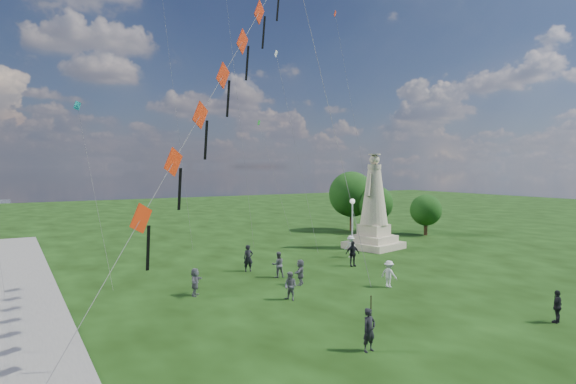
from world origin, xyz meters
TOP-DOWN VIEW (x-y plane):
  - statue at (12.60, 16.90)m, footprint 4.71×4.71m
  - lamppost at (9.70, 16.11)m, footprint 0.40×0.40m
  - tree_row at (18.86, 25.01)m, footprint 8.29×10.43m
  - person_0 at (-2.46, -0.37)m, footprint 0.63×0.45m
  - person_1 at (-1.47, 6.96)m, footprint 0.70×0.83m
  - person_2 at (4.75, 6.44)m, footprint 0.77×1.08m
  - person_3 at (6.78, -2.03)m, footprint 0.92×0.60m
  - person_5 at (-5.36, 10.30)m, footprint 1.27×1.47m
  - person_6 at (-0.35, 14.21)m, footprint 0.71×0.54m
  - person_7 at (0.49, 11.72)m, footprint 0.87×0.65m
  - person_8 at (8.47, 14.70)m, footprint 0.86×1.17m
  - person_9 at (6.53, 12.03)m, footprint 1.10×0.70m
  - person_11 at (0.69, 9.46)m, footprint 1.39×1.39m
  - red_kite_train at (-6.16, 4.63)m, footprint 12.13×9.35m
  - small_kites at (1.54, 23.64)m, footprint 29.50×18.63m

SIDE VIEW (x-z plane):
  - person_3 at x=6.78m, z-range 0.00..1.45m
  - person_1 at x=-1.47m, z-range 0.00..1.47m
  - person_5 at x=-5.36m, z-range 0.00..1.48m
  - person_11 at x=0.69m, z-range 0.00..1.48m
  - person_2 at x=4.75m, z-range 0.00..1.52m
  - person_7 at x=0.49m, z-range 0.00..1.60m
  - person_0 at x=-2.46m, z-range 0.00..1.61m
  - person_8 at x=8.47m, z-range 0.00..1.63m
  - person_6 at x=-0.35m, z-range 0.00..1.74m
  - person_9 at x=6.53m, z-range 0.00..1.74m
  - statue at x=12.60m, z-range -0.97..6.94m
  - lamppost at x=9.70m, z-range 0.95..5.27m
  - tree_row at x=18.86m, z-range 0.30..6.64m
  - red_kite_train at x=-6.16m, z-range 2.01..18.53m
  - small_kites at x=1.54m, z-range -0.32..28.79m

